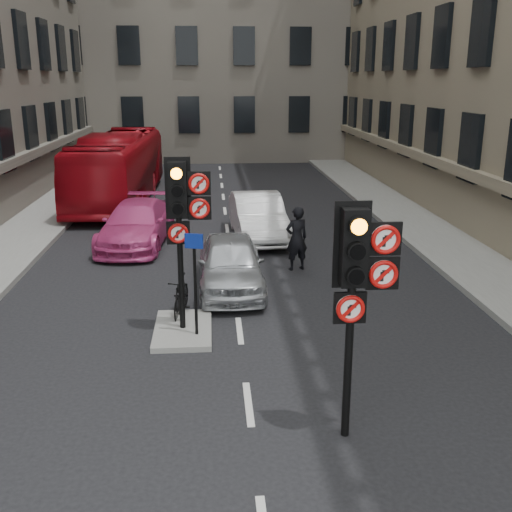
{
  "coord_description": "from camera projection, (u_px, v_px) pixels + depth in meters",
  "views": [
    {
      "loc": [
        -0.54,
        -6.79,
        5.19
      ],
      "look_at": [
        0.12,
        1.86,
        2.6
      ],
      "focal_mm": 42.0,
      "sensor_mm": 36.0,
      "label": 1
    }
  ],
  "objects": [
    {
      "name": "car_pink",
      "position": [
        137.0,
        224.0,
        19.15
      ],
      "size": [
        2.36,
        4.89,
        1.37
      ],
      "primitive_type": "imported",
      "rotation": [
        0.0,
        0.0,
        -0.09
      ],
      "color": "#C93B80",
      "rests_on": "ground"
    },
    {
      "name": "bus_red",
      "position": [
        119.0,
        168.0,
        25.74
      ],
      "size": [
        2.93,
        10.67,
        2.95
      ],
      "primitive_type": "imported",
      "rotation": [
        0.0,
        0.0,
        -0.04
      ],
      "color": "maroon",
      "rests_on": "ground"
    },
    {
      "name": "motorcyclist",
      "position": [
        297.0,
        238.0,
        16.61
      ],
      "size": [
        0.76,
        0.61,
        1.81
      ],
      "primitive_type": "imported",
      "rotation": [
        0.0,
        0.0,
        3.45
      ],
      "color": "black",
      "rests_on": "ground"
    },
    {
      "name": "car_white",
      "position": [
        258.0,
        217.0,
        19.96
      ],
      "size": [
        1.82,
        4.57,
        1.48
      ],
      "primitive_type": "imported",
      "rotation": [
        0.0,
        0.0,
        0.06
      ],
      "color": "silver",
      "rests_on": "ground"
    },
    {
      "name": "signal_near",
      "position": [
        359.0,
        273.0,
        8.33
      ],
      "size": [
        0.91,
        0.4,
        3.58
      ],
      "color": "black",
      "rests_on": "ground"
    },
    {
      "name": "motorcycle",
      "position": [
        181.0,
        296.0,
        13.52
      ],
      "size": [
        0.66,
        1.59,
        0.92
      ],
      "primitive_type": "imported",
      "rotation": [
        0.0,
        0.0,
        -0.15
      ],
      "color": "black",
      "rests_on": "ground"
    },
    {
      "name": "centre_island",
      "position": [
        183.0,
        330.0,
        12.68
      ],
      "size": [
        1.2,
        2.0,
        0.12
      ],
      "primitive_type": "cube",
      "color": "gray",
      "rests_on": "ground"
    },
    {
      "name": "pavement_left",
      "position": [
        2.0,
        246.0,
        18.93
      ],
      "size": [
        3.0,
        50.0,
        0.16
      ],
      "primitive_type": "cube",
      "color": "gray",
      "rests_on": "ground"
    },
    {
      "name": "pavement_right",
      "position": [
        444.0,
        237.0,
        19.97
      ],
      "size": [
        3.0,
        50.0,
        0.16
      ],
      "primitive_type": "cube",
      "color": "gray",
      "rests_on": "ground"
    },
    {
      "name": "info_sign",
      "position": [
        195.0,
        270.0,
        11.93
      ],
      "size": [
        0.37,
        0.15,
        2.14
      ],
      "rotation": [
        0.0,
        0.0,
        -0.26
      ],
      "color": "black",
      "rests_on": "centre_island"
    },
    {
      "name": "car_silver",
      "position": [
        231.0,
        263.0,
        15.14
      ],
      "size": [
        1.63,
        4.03,
        1.37
      ],
      "primitive_type": "imported",
      "rotation": [
        0.0,
        0.0,
        0.0
      ],
      "color": "#A5A8AD",
      "rests_on": "ground"
    },
    {
      "name": "signal_far",
      "position": [
        183.0,
        208.0,
        11.93
      ],
      "size": [
        0.91,
        0.4,
        3.58
      ],
      "color": "black",
      "rests_on": "centre_island"
    },
    {
      "name": "ground",
      "position": [
        258.0,
        482.0,
        8.01
      ],
      "size": [
        120.0,
        120.0,
        0.0
      ],
      "primitive_type": "plane",
      "color": "black",
      "rests_on": "ground"
    },
    {
      "name": "building_far",
      "position": [
        215.0,
        5.0,
        41.45
      ],
      "size": [
        30.0,
        14.0,
        20.0
      ],
      "primitive_type": "cube",
      "color": "gray",
      "rests_on": "ground"
    }
  ]
}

